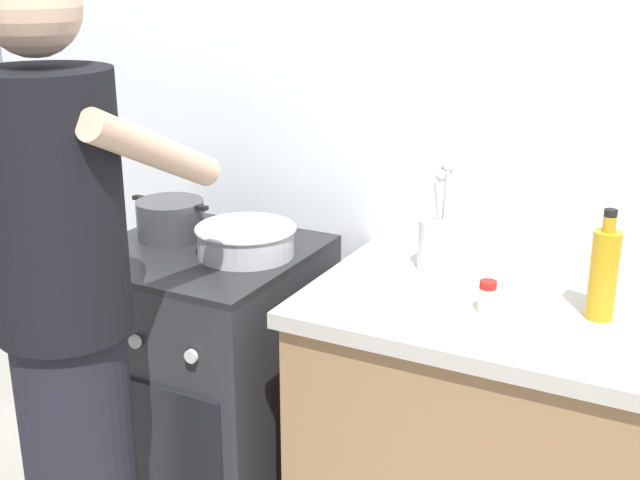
% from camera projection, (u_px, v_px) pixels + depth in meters
% --- Properties ---
extents(back_wall, '(3.20, 0.10, 2.50)m').
position_uv_depth(back_wall, '(430.00, 125.00, 2.30)').
color(back_wall, silver).
rests_on(back_wall, ground).
extents(countertop, '(1.00, 0.60, 0.90)m').
position_uv_depth(countertop, '(498.00, 467.00, 2.11)').
color(countertop, '#99724C').
rests_on(countertop, ground).
extents(stove_range, '(0.60, 0.62, 0.90)m').
position_uv_depth(stove_range, '(208.00, 388.00, 2.50)').
color(stove_range, '#2D2D33').
rests_on(stove_range, ground).
extents(pot, '(0.27, 0.20, 0.11)m').
position_uv_depth(pot, '(171.00, 219.00, 2.44)').
color(pot, '#38383D').
rests_on(pot, stove_range).
extents(mixing_bowl, '(0.29, 0.29, 0.09)m').
position_uv_depth(mixing_bowl, '(246.00, 239.00, 2.30)').
color(mixing_bowl, '#B7B7BC').
rests_on(mixing_bowl, stove_range).
extents(utensil_crock, '(0.10, 0.10, 0.30)m').
position_uv_depth(utensil_crock, '(438.00, 239.00, 2.18)').
color(utensil_crock, silver).
rests_on(utensil_crock, countertop).
extents(spice_bottle, '(0.04, 0.04, 0.08)m').
position_uv_depth(spice_bottle, '(487.00, 297.00, 1.93)').
color(spice_bottle, silver).
rests_on(spice_bottle, countertop).
extents(oil_bottle, '(0.06, 0.06, 0.26)m').
position_uv_depth(oil_bottle, '(604.00, 273.00, 1.87)').
color(oil_bottle, gold).
rests_on(oil_bottle, countertop).
extents(person, '(0.41, 0.50, 1.70)m').
position_uv_depth(person, '(70.00, 345.00, 1.87)').
color(person, black).
rests_on(person, ground).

